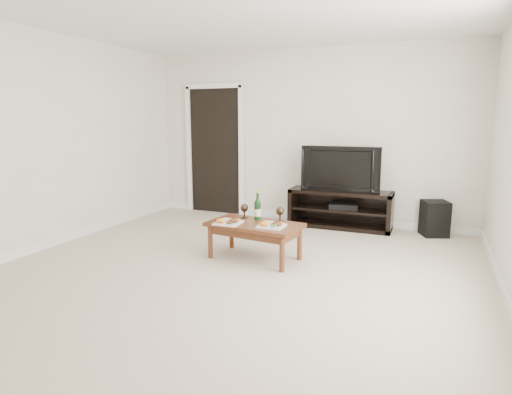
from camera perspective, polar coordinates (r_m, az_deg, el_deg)
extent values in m
plane|color=#C1B49B|center=(4.33, -4.09, -10.86)|extent=(5.50, 5.50, 0.00)
cube|color=beige|center=(6.63, 6.66, 8.08)|extent=(5.00, 0.04, 2.60)
cube|color=black|center=(7.20, -5.48, 6.10)|extent=(0.90, 0.02, 2.05)
cube|color=black|center=(6.35, 11.14, -1.50)|extent=(1.47, 0.45, 0.55)
imported|color=black|center=(6.25, 11.33, 3.85)|extent=(1.12, 0.18, 0.64)
cube|color=black|center=(6.32, 11.55, -1.11)|extent=(0.45, 0.37, 0.08)
cube|color=black|center=(6.28, 22.70, -2.59)|extent=(0.41, 0.41, 0.48)
cube|color=#5D2E19|center=(4.86, -0.18, -5.82)|extent=(1.10, 0.69, 0.42)
cube|color=white|center=(4.77, -3.73, -3.11)|extent=(0.27, 0.27, 0.07)
cube|color=white|center=(4.63, 2.08, -3.53)|extent=(0.27, 0.27, 0.07)
cylinder|color=#0E3512|center=(4.91, 0.21, -1.00)|extent=(0.07, 0.07, 0.35)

